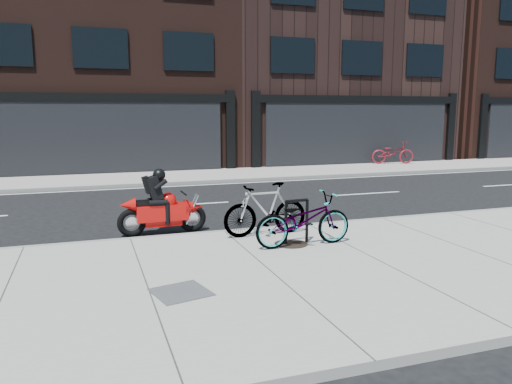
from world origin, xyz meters
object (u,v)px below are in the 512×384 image
object	(u,v)px
bicycle_front	(303,220)
bicycle_far	(393,153)
bike_rack	(297,218)
utility_grate	(181,292)
motorcycle	(166,207)
bicycle_rear	(266,209)
manhole_cover	(291,244)

from	to	relation	value
bicycle_front	bicycle_far	bearing A→B (deg)	-41.38
bike_rack	bicycle_far	world-z (taller)	bicycle_far
bicycle_front	utility_grate	size ratio (longest dim) A/B	2.62
bicycle_far	motorcycle	bearing A→B (deg)	144.30
bicycle_front	bicycle_far	world-z (taller)	bicycle_far
bicycle_rear	bike_rack	bearing A→B (deg)	19.95
bicycle_rear	bicycle_far	world-z (taller)	bicycle_rear
manhole_cover	bike_rack	bearing A→B (deg)	12.45
bicycle_front	manhole_cover	world-z (taller)	bicycle_front
motorcycle	manhole_cover	size ratio (longest dim) A/B	3.00
bike_rack	bicycle_rear	world-z (taller)	bicycle_rear
motorcycle	manhole_cover	world-z (taller)	motorcycle
bike_rack	bicycle_front	world-z (taller)	bicycle_front
bicycle_rear	motorcycle	world-z (taller)	motorcycle
bike_rack	manhole_cover	bearing A→B (deg)	-167.55
motorcycle	bicycle_far	distance (m)	16.14
bicycle_far	bike_rack	bearing A→B (deg)	155.34
bicycle_rear	utility_grate	size ratio (longest dim) A/B	2.47
bicycle_front	utility_grate	bearing A→B (deg)	121.35
bicycle_front	motorcycle	xyz separation A→B (m)	(-2.28, 2.35, -0.05)
bicycle_rear	utility_grate	xyz separation A→B (m)	(-2.30, -2.77, -0.55)
motorcycle	utility_grate	bearing A→B (deg)	-97.40
motorcycle	manhole_cover	distance (m)	3.06
bicycle_front	motorcycle	world-z (taller)	motorcycle
motorcycle	bicycle_far	world-z (taller)	motorcycle
motorcycle	manhole_cover	bearing A→B (deg)	-47.56
motorcycle	bicycle_front	bearing A→B (deg)	-47.31
bicycle_far	utility_grate	world-z (taller)	bicycle_far
bike_rack	manhole_cover	world-z (taller)	bike_rack
bike_rack	bicycle_far	bearing A→B (deg)	49.49
bicycle_far	manhole_cover	size ratio (longest dim) A/B	3.13
bicycle_rear	utility_grate	world-z (taller)	bicycle_rear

